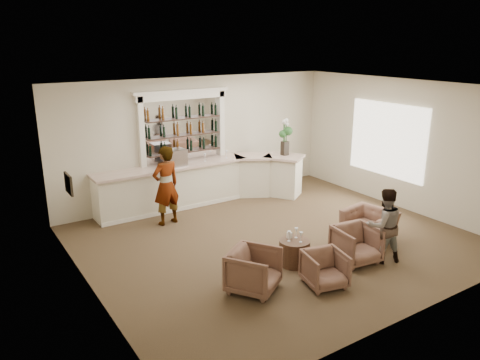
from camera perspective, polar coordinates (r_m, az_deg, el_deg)
name	(u,v)px	position (r m, az deg, el deg)	size (l,w,h in m)	color
ground	(276,240)	(10.36, 4.46, -7.31)	(8.00, 8.00, 0.00)	brown
room_shell	(265,129)	(10.30, 3.07, 6.23)	(8.04, 7.02, 3.32)	beige
bar_counter	(204,183)	(12.44, -4.47, -0.32)	(5.72, 1.80, 1.14)	white
back_bar_alcove	(183,127)	(12.30, -6.94, 6.41)	(2.64, 0.25, 3.00)	white
cocktail_table	(294,252)	(9.26, 6.63, -8.73)	(0.60, 0.60, 0.50)	#4B3120
sommelier	(166,186)	(11.04, -9.02, -0.68)	(0.69, 0.45, 1.90)	gray
guest	(384,225)	(9.56, 17.16, -5.31)	(0.73, 0.57, 1.50)	gray
armchair_left	(254,271)	(8.26, 1.69, -10.98)	(0.81, 0.83, 0.76)	brown
armchair_center	(325,269)	(8.56, 10.31, -10.65)	(0.68, 0.70, 0.64)	brown
armchair_right	(356,244)	(9.53, 14.00, -7.62)	(0.78, 0.80, 0.73)	brown
armchair_far	(369,225)	(10.64, 15.47, -5.33)	(1.01, 0.88, 0.66)	brown
espresso_machine	(175,158)	(11.92, -7.88, 2.70)	(0.49, 0.41, 0.43)	silver
flower_vase	(285,135)	(12.94, 5.53, 5.51)	(0.27, 0.27, 1.01)	black
wine_glass_bar_left	(226,154)	(12.65, -1.67, 3.16)	(0.07, 0.07, 0.21)	white
wine_glass_bar_right	(205,157)	(12.34, -4.30, 2.77)	(0.07, 0.07, 0.21)	white
wine_glass_tbl_a	(289,236)	(9.07, 6.00, -6.83)	(0.07, 0.07, 0.21)	white
wine_glass_tbl_b	(296,233)	(9.23, 6.87, -6.41)	(0.07, 0.07, 0.21)	white
wine_glass_tbl_c	(301,237)	(9.05, 7.43, -6.93)	(0.07, 0.07, 0.21)	white
napkin_holder	(289,235)	(9.22, 6.05, -6.72)	(0.08, 0.08, 0.12)	white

